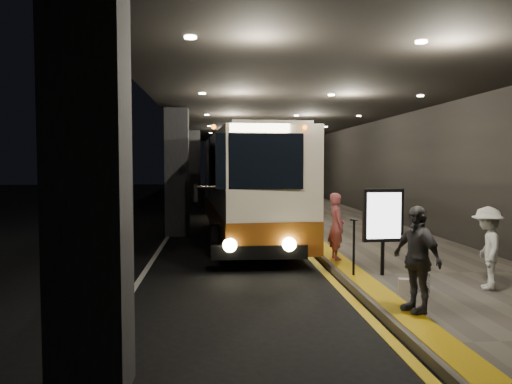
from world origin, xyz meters
name	(u,v)px	position (x,y,z in m)	size (l,w,h in m)	color
ground	(222,256)	(0.00, 0.00, 0.00)	(90.00, 90.00, 0.00)	black
lane_line_white	(172,231)	(-1.80, 5.00, 0.01)	(0.12, 50.00, 0.01)	silver
kerb_stripe_yellow	(283,230)	(2.35, 5.00, 0.01)	(0.18, 50.00, 0.01)	gold
sidewalk	(346,227)	(4.75, 5.00, 0.07)	(4.50, 50.00, 0.15)	#514C44
tactile_strip	(296,226)	(2.85, 5.00, 0.16)	(0.50, 50.00, 0.01)	gold
terminal_wall	(405,150)	(7.00, 5.00, 3.00)	(0.10, 50.00, 6.00)	black
support_columns	(177,172)	(-1.50, 4.00, 2.20)	(0.80, 24.80, 4.40)	black
canopy	(287,107)	(2.50, 5.00, 4.60)	(9.00, 50.00, 0.40)	black
coach_main	(246,189)	(0.84, 3.08, 1.64)	(3.00, 11.08, 3.42)	beige
coach_second	(234,174)	(0.90, 16.91, 1.84)	(3.27, 12.34, 3.84)	beige
passenger_boarding	(336,226)	(2.80, -1.54, 0.97)	(0.60, 0.39, 1.65)	#B9565B
passenger_waiting_white	(487,248)	(4.96, -4.56, 0.93)	(1.01, 0.47, 1.56)	beige
passenger_waiting_grey	(417,259)	(3.05, -5.86, 1.01)	(1.00, 0.51, 1.71)	#49474C
bag_polka	(422,282)	(3.66, -4.65, 0.33)	(0.30, 0.13, 0.36)	black
bag_plain	(405,287)	(3.26, -4.85, 0.30)	(0.23, 0.14, 0.29)	#B3AAA8
info_sign	(383,217)	(3.37, -3.29, 1.39)	(0.87, 0.16, 1.84)	black
stanchion_post	(354,248)	(2.75, -3.29, 0.74)	(0.05, 0.05, 1.19)	black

